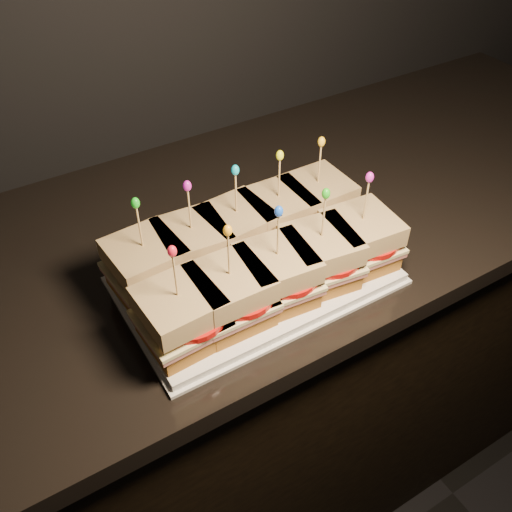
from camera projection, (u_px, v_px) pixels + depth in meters
cabinet at (180, 412)px, 1.27m from camera, size 2.22×0.61×0.87m
granite_slab at (156, 261)px, 0.97m from camera, size 2.26×0.65×0.04m
platter at (256, 278)px, 0.90m from camera, size 0.41×0.25×0.02m
platter_rim at (256, 280)px, 0.90m from camera, size 0.42×0.26×0.01m
sandwich_0_bread_bot at (149, 281)px, 0.86m from camera, size 0.11×0.11×0.03m
sandwich_0_ham at (148, 272)px, 0.85m from camera, size 0.12×0.11×0.01m
sandwich_0_cheese at (147, 269)px, 0.85m from camera, size 0.12×0.11×0.01m
sandwich_0_tomato at (155, 265)px, 0.84m from camera, size 0.10×0.10×0.01m
sandwich_0_bread_top at (144, 254)px, 0.83m from camera, size 0.11×0.11×0.03m
sandwich_0_pick at (140, 229)px, 0.79m from camera, size 0.00×0.00×0.09m
sandwich_0_frill at (135, 203)px, 0.76m from camera, size 0.01×0.01×0.02m
sandwich_1_bread_bot at (195, 263)px, 0.89m from camera, size 0.11×0.11×0.03m
sandwich_1_ham at (194, 255)px, 0.88m from camera, size 0.12×0.11×0.01m
sandwich_1_cheese at (194, 251)px, 0.88m from camera, size 0.12×0.11×0.01m
sandwich_1_tomato at (202, 247)px, 0.87m from camera, size 0.10×0.10×0.01m
sandwich_1_bread_top at (192, 237)px, 0.86m from camera, size 0.11×0.11×0.03m
sandwich_1_pick at (190, 212)px, 0.82m from camera, size 0.00×0.00×0.09m
sandwich_1_frill at (187, 186)px, 0.79m from camera, size 0.01×0.01×0.02m
sandwich_2_bread_bot at (237, 246)px, 0.92m from camera, size 0.11×0.11×0.03m
sandwich_2_ham at (237, 238)px, 0.91m from camera, size 0.12×0.11×0.01m
sandwich_2_cheese at (237, 235)px, 0.91m from camera, size 0.12×0.12×0.01m
sandwich_2_tomato at (245, 231)px, 0.90m from camera, size 0.10×0.10×0.01m
sandwich_2_bread_top at (237, 220)px, 0.89m from camera, size 0.11×0.11×0.03m
sandwich_2_pick at (236, 195)px, 0.85m from camera, size 0.00×0.00×0.09m
sandwich_2_frill at (235, 170)px, 0.82m from camera, size 0.01×0.01×0.02m
sandwich_3_bread_bot at (277, 231)px, 0.95m from camera, size 0.10×0.10×0.03m
sandwich_3_ham at (278, 223)px, 0.94m from camera, size 0.11×0.11×0.01m
sandwich_3_cheese at (278, 219)px, 0.94m from camera, size 0.11×0.11×0.01m
sandwich_3_tomato at (286, 215)px, 0.93m from camera, size 0.10×0.10×0.01m
sandwich_3_bread_top at (278, 205)px, 0.92m from camera, size 0.10×0.10×0.03m
sandwich_3_pick at (279, 180)px, 0.88m from camera, size 0.00×0.00×0.09m
sandwich_3_frill at (280, 155)px, 0.85m from camera, size 0.01×0.01×0.02m
sandwich_4_bread_bot at (315, 216)px, 0.98m from camera, size 0.10×0.10×0.03m
sandwich_4_ham at (316, 208)px, 0.97m from camera, size 0.11×0.10×0.01m
sandwich_4_cheese at (316, 205)px, 0.97m from camera, size 0.11×0.11×0.01m
sandwich_4_tomato at (324, 201)px, 0.96m from camera, size 0.10×0.10×0.01m
sandwich_4_bread_top at (317, 190)px, 0.95m from camera, size 0.10×0.10×0.03m
sandwich_4_pick at (319, 166)px, 0.91m from camera, size 0.00×0.00×0.09m
sandwich_4_frill at (322, 142)px, 0.88m from camera, size 0.01×0.01×0.02m
sandwich_5_bread_bot at (182, 331)px, 0.79m from camera, size 0.10×0.10×0.03m
sandwich_5_ham at (181, 322)px, 0.78m from camera, size 0.11×0.11×0.01m
sandwich_5_cheese at (181, 319)px, 0.77m from camera, size 0.12×0.11×0.01m
sandwich_5_tomato at (190, 314)px, 0.77m from camera, size 0.10×0.10×0.01m
sandwich_5_bread_top at (179, 304)px, 0.75m from camera, size 0.11×0.11×0.03m
sandwich_5_pick at (176, 278)px, 0.72m from camera, size 0.00×0.00×0.09m
sandwich_5_frill at (172, 251)px, 0.69m from camera, size 0.01×0.01×0.02m
sandwich_6_bread_bot at (231, 309)px, 0.82m from camera, size 0.10×0.10×0.03m
sandwich_6_ham at (231, 301)px, 0.81m from camera, size 0.11×0.11×0.01m
sandwich_6_cheese at (230, 297)px, 0.80m from camera, size 0.11×0.11×0.01m
sandwich_6_tomato at (240, 293)px, 0.80m from camera, size 0.10×0.10×0.01m
sandwich_6_bread_top at (230, 283)px, 0.78m from camera, size 0.10×0.10×0.03m
sandwich_6_pick at (229, 257)px, 0.75m from camera, size 0.00×0.00×0.09m
sandwich_6_frill at (228, 230)px, 0.72m from camera, size 0.01×0.01×0.02m
sandwich_7_bread_bot at (276, 290)px, 0.85m from camera, size 0.11×0.11×0.03m
sandwich_7_ham at (276, 281)px, 0.84m from camera, size 0.12×0.11×0.01m
sandwich_7_cheese at (277, 278)px, 0.83m from camera, size 0.12×0.12×0.01m
sandwich_7_tomato at (286, 273)px, 0.83m from camera, size 0.10×0.10×0.01m
sandwich_7_bread_top at (277, 263)px, 0.81m from camera, size 0.11×0.11×0.03m
sandwich_7_pick at (278, 238)px, 0.78m from camera, size 0.00×0.00×0.09m
sandwich_7_frill at (279, 211)px, 0.75m from camera, size 0.01×0.01×0.02m
sandwich_8_bread_bot at (318, 271)px, 0.88m from camera, size 0.11×0.11×0.03m
sandwich_8_ham at (319, 263)px, 0.87m from camera, size 0.12×0.12×0.01m
sandwich_8_cheese at (319, 259)px, 0.86m from camera, size 0.12×0.12×0.01m
sandwich_8_tomato at (329, 255)px, 0.86m from camera, size 0.10×0.10×0.01m
sandwich_8_bread_top at (321, 245)px, 0.84m from camera, size 0.11×0.11×0.03m
sandwich_8_pick at (323, 220)px, 0.81m from camera, size 0.00×0.00×0.09m
sandwich_8_frill at (326, 194)px, 0.78m from camera, size 0.01×0.01×0.02m
sandwich_9_bread_bot at (358, 254)px, 0.91m from camera, size 0.11×0.11×0.03m
sandwich_9_ham at (359, 246)px, 0.90m from camera, size 0.12×0.11×0.01m
sandwich_9_cheese at (359, 242)px, 0.89m from camera, size 0.12×0.12×0.01m
sandwich_9_tomato at (368, 238)px, 0.89m from camera, size 0.10×0.10×0.01m
sandwich_9_bread_top at (362, 228)px, 0.87m from camera, size 0.11×0.11×0.03m
sandwich_9_pick at (366, 203)px, 0.84m from camera, size 0.00×0.00×0.09m
sandwich_9_frill at (370, 177)px, 0.81m from camera, size 0.01×0.01×0.02m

